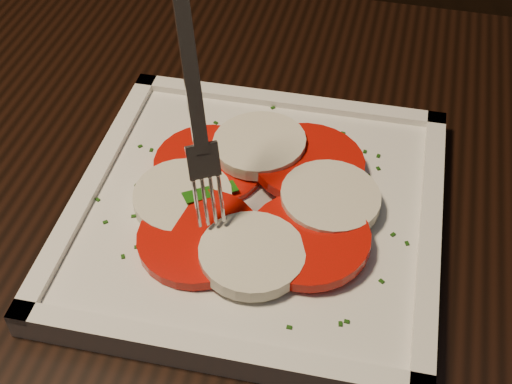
# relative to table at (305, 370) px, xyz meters

# --- Properties ---
(table) EXTENTS (1.24, 0.87, 0.75)m
(table) POSITION_rel_table_xyz_m (0.00, 0.00, 0.00)
(table) COLOR black
(table) RESTS_ON ground
(chair) EXTENTS (0.52, 0.52, 0.93)m
(chair) POSITION_rel_table_xyz_m (0.08, 0.73, -0.12)
(chair) COLOR black
(chair) RESTS_ON ground
(plate) EXTENTS (0.29, 0.29, 0.01)m
(plate) POSITION_rel_table_xyz_m (-0.06, 0.05, 0.11)
(plate) COLOR silver
(plate) RESTS_ON table
(caprese_salad) EXTENTS (0.23, 0.21, 0.02)m
(caprese_salad) POSITION_rel_table_xyz_m (-0.06, 0.05, 0.12)
(caprese_salad) COLOR #C50904
(caprese_salad) RESTS_ON plate
(fork) EXTENTS (0.06, 0.07, 0.18)m
(fork) POSITION_rel_table_xyz_m (-0.10, 0.04, 0.22)
(fork) COLOR white
(fork) RESTS_ON caprese_salad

